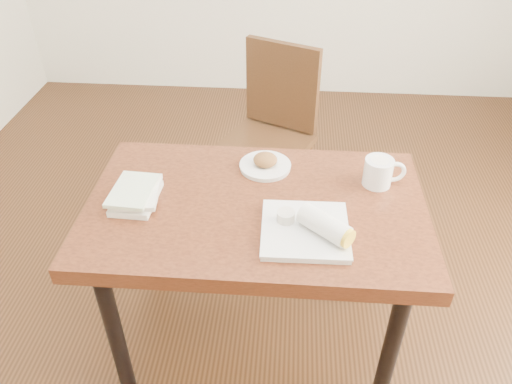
# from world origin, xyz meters

# --- Properties ---
(ground) EXTENTS (4.00, 5.00, 0.01)m
(ground) POSITION_xyz_m (0.00, 0.00, -0.01)
(ground) COLOR #472814
(ground) RESTS_ON ground
(table) EXTENTS (1.19, 0.74, 0.75)m
(table) POSITION_xyz_m (0.00, 0.00, 0.66)
(table) COLOR brown
(table) RESTS_ON ground
(chair_far) EXTENTS (0.56, 0.56, 0.95)m
(chair_far) POSITION_xyz_m (0.01, 0.91, 0.55)
(chair_far) COLOR #3F2612
(chair_far) RESTS_ON ground
(plate_scone) EXTENTS (0.20, 0.20, 0.06)m
(plate_scone) POSITION_xyz_m (0.02, 0.22, 0.77)
(plate_scone) COLOR white
(plate_scone) RESTS_ON table
(coffee_mug) EXTENTS (0.15, 0.10, 0.11)m
(coffee_mug) POSITION_xyz_m (0.44, 0.15, 0.80)
(coffee_mug) COLOR white
(coffee_mug) RESTS_ON table
(plate_burrito) EXTENTS (0.30, 0.29, 0.09)m
(plate_burrito) POSITION_xyz_m (0.19, -0.15, 0.78)
(plate_burrito) COLOR white
(plate_burrito) RESTS_ON table
(book_stack) EXTENTS (0.17, 0.22, 0.05)m
(book_stack) POSITION_xyz_m (-0.42, -0.01, 0.78)
(book_stack) COLOR white
(book_stack) RESTS_ON table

